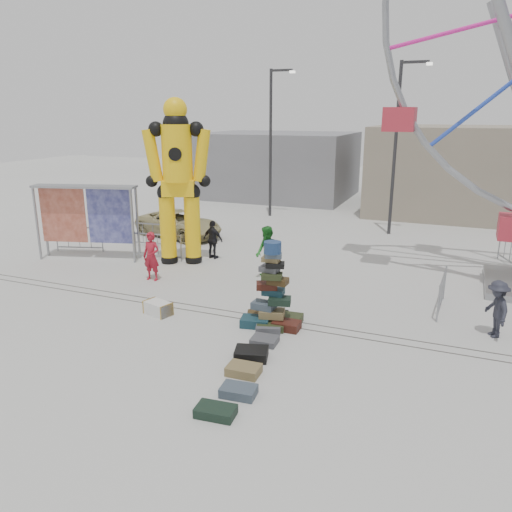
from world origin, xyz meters
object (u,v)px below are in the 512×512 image
at_px(parked_suv, 179,224).
at_px(pedestrian_grey, 496,309).
at_px(crash_test_dummy, 178,176).
at_px(pedestrian_black, 213,240).
at_px(barricade_wheel_front, 442,293).
at_px(suitcase_tower, 272,302).
at_px(barricade_dummy_a, 79,239).
at_px(lamp_post_right, 398,140).
at_px(barricade_dummy_b, 153,235).
at_px(banner_scaffold, 86,204).
at_px(pedestrian_red, 151,256).
at_px(steamer_trunk, 158,308).
at_px(pedestrian_green, 267,253).
at_px(lamp_post_left, 272,136).
at_px(barricade_wheel_back, 510,252).
at_px(barricade_dummy_c, 158,247).

bearing_deg(parked_suv, pedestrian_grey, -100.96).
xyz_separation_m(crash_test_dummy, pedestrian_black, (0.90, 1.00, -2.63)).
bearing_deg(crash_test_dummy, barricade_wheel_front, -31.84).
distance_m(pedestrian_black, parked_suv, 4.27).
bearing_deg(suitcase_tower, barricade_dummy_a, 150.04).
xyz_separation_m(lamp_post_right, barricade_dummy_b, (-9.36, -6.56, -3.93)).
xyz_separation_m(suitcase_tower, banner_scaffold, (-9.14, 3.40, 1.57)).
relative_size(barricade_dummy_a, barricade_dummy_b, 1.00).
bearing_deg(pedestrian_red, steamer_trunk, -54.51).
relative_size(banner_scaffold, barricade_dummy_b, 2.08).
distance_m(barricade_dummy_b, pedestrian_black, 3.29).
height_order(lamp_post_right, parked_suv, lamp_post_right).
xyz_separation_m(banner_scaffold, pedestrian_green, (7.58, 0.29, -1.29)).
bearing_deg(barricade_wheel_front, pedestrian_grey, -132.77).
xyz_separation_m(pedestrian_green, pedestrian_black, (-2.98, 1.65, -0.18)).
bearing_deg(lamp_post_left, suitcase_tower, -69.49).
bearing_deg(barricade_wheel_back, barricade_dummy_a, -94.64).
distance_m(suitcase_tower, barricade_wheel_back, 10.97).
relative_size(barricade_dummy_b, pedestrian_green, 1.04).
relative_size(lamp_post_right, crash_test_dummy, 1.23).
relative_size(lamp_post_left, parked_suv, 1.80).
relative_size(banner_scaffold, pedestrian_black, 2.66).
xyz_separation_m(suitcase_tower, pedestrian_black, (-4.54, 5.34, 0.11)).
distance_m(barricade_wheel_back, pedestrian_black, 11.64).
bearing_deg(barricade_dummy_a, barricade_dummy_b, 17.00).
xyz_separation_m(crash_test_dummy, parked_suv, (-2.34, 3.78, -2.80)).
bearing_deg(crash_test_dummy, barricade_dummy_a, 158.60).
distance_m(barricade_dummy_b, barricade_wheel_front, 12.44).
distance_m(crash_test_dummy, pedestrian_black, 2.96).
bearing_deg(barricade_wheel_back, steamer_trunk, -66.85).
bearing_deg(lamp_post_right, barricade_wheel_back, -36.39).
bearing_deg(crash_test_dummy, pedestrian_red, -110.14).
height_order(crash_test_dummy, parked_suv, crash_test_dummy).
bearing_deg(barricade_dummy_b, barricade_wheel_front, -20.24).
bearing_deg(lamp_post_right, pedestrian_black, -130.77).
bearing_deg(banner_scaffold, barricade_wheel_front, -17.74).
relative_size(steamer_trunk, barricade_dummy_b, 0.41).
distance_m(crash_test_dummy, pedestrian_green, 4.64).
distance_m(banner_scaffold, barricade_wheel_back, 16.70).
height_order(barricade_wheel_back, pedestrian_black, pedestrian_black).
bearing_deg(pedestrian_grey, banner_scaffold, -118.77).
distance_m(barricade_wheel_back, pedestrian_grey, 7.30).
bearing_deg(lamp_post_right, barricade_wheel_front, -74.01).
bearing_deg(pedestrian_grey, barricade_dummy_a, -120.86).
bearing_deg(crash_test_dummy, suitcase_tower, -62.30).
relative_size(crash_test_dummy, barricade_wheel_front, 3.24).
height_order(crash_test_dummy, barricade_dummy_b, crash_test_dummy).
distance_m(barricade_wheel_back, pedestrian_red, 13.64).
bearing_deg(lamp_post_right, suitcase_tower, -97.29).
relative_size(banner_scaffold, barricade_dummy_c, 2.08).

